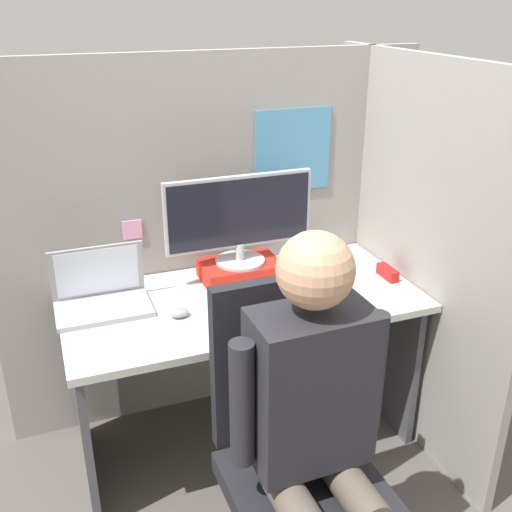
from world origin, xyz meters
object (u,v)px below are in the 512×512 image
at_px(stapler, 388,272).
at_px(office_chair, 293,443).
at_px(carrot_toy, 299,313).
at_px(person, 317,415).
at_px(paper_box, 240,270).
at_px(coffee_mug, 325,251).
at_px(laptop, 102,297).
at_px(monitor, 239,217).

relative_size(stapler, office_chair, 0.12).
height_order(carrot_toy, person, person).
relative_size(paper_box, carrot_toy, 2.00).
height_order(person, coffee_mug, person).
distance_m(paper_box, laptop, 0.58).
distance_m(monitor, carrot_toy, 0.48).
distance_m(carrot_toy, person, 0.60).
distance_m(monitor, laptop, 0.63).
distance_m(monitor, person, 1.00).
xyz_separation_m(stapler, person, (-0.70, -0.75, 0.01)).
distance_m(paper_box, carrot_toy, 0.41).
xyz_separation_m(paper_box, stapler, (0.59, -0.21, -0.02)).
xyz_separation_m(paper_box, coffee_mug, (0.42, 0.04, 0.01)).
height_order(laptop, carrot_toy, laptop).
height_order(monitor, coffee_mug, monitor).
bearing_deg(monitor, stapler, -19.84).
relative_size(laptop, stapler, 2.91).
distance_m(laptop, carrot_toy, 0.75).
xyz_separation_m(laptop, person, (0.47, -0.90, -0.01)).
xyz_separation_m(carrot_toy, office_chair, (-0.20, -0.41, -0.22)).
bearing_deg(stapler, laptop, 172.74).
relative_size(laptop, coffee_mug, 3.48).
height_order(monitor, office_chair, monitor).
xyz_separation_m(monitor, person, (-0.11, -0.96, -0.24)).
distance_m(monitor, office_chair, 0.94).
height_order(monitor, carrot_toy, monitor).
relative_size(stapler, carrot_toy, 0.74).
bearing_deg(person, office_chair, 88.84).
relative_size(stapler, person, 0.10).
xyz_separation_m(monitor, carrot_toy, (0.09, -0.40, -0.26)).
xyz_separation_m(stapler, coffee_mug, (-0.17, 0.25, 0.03)).
distance_m(monitor, coffee_mug, 0.48).
height_order(monitor, stapler, monitor).
distance_m(stapler, person, 1.02).
bearing_deg(office_chair, coffee_mug, 58.17).
bearing_deg(office_chair, stapler, 40.58).
relative_size(paper_box, person, 0.26).
xyz_separation_m(paper_box, person, (-0.11, -0.96, -0.01)).
bearing_deg(paper_box, person, -96.39).
bearing_deg(office_chair, paper_box, 82.60).
xyz_separation_m(laptop, carrot_toy, (0.68, -0.33, -0.03)).
bearing_deg(carrot_toy, coffee_mug, 53.27).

